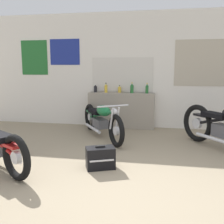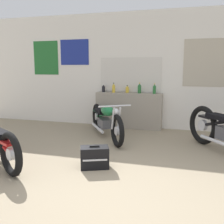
{
  "view_description": "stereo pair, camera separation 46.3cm",
  "coord_description": "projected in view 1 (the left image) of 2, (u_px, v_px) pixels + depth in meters",
  "views": [
    {
      "loc": [
        0.31,
        -2.72,
        1.48
      ],
      "look_at": [
        -0.53,
        1.77,
        0.7
      ],
      "focal_mm": 42.0,
      "sensor_mm": 36.0,
      "label": 1
    },
    {
      "loc": [
        0.76,
        -2.61,
        1.48
      ],
      "look_at": [
        -0.53,
        1.77,
        0.7
      ],
      "focal_mm": 42.0,
      "sensor_mm": 36.0,
      "label": 2
    }
  ],
  "objects": [
    {
      "name": "ground_plane",
      "position": [
        129.0,
        201.0,
        2.94
      ],
      "size": [
        24.0,
        24.0,
        0.0
      ],
      "primitive_type": "plane",
      "color": "gray"
    },
    {
      "name": "bottle_left_center",
      "position": [
        106.0,
        88.0,
        6.41
      ],
      "size": [
        0.07,
        0.07,
        0.24
      ],
      "color": "gold",
      "rests_on": "sill_counter"
    },
    {
      "name": "bottle_leftmost",
      "position": [
        95.0,
        89.0,
        6.53
      ],
      "size": [
        0.08,
        0.08,
        0.2
      ],
      "color": "black",
      "rests_on": "sill_counter"
    },
    {
      "name": "wall_back",
      "position": [
        148.0,
        71.0,
        6.36
      ],
      "size": [
        10.0,
        0.07,
        2.8
      ],
      "color": "silver",
      "rests_on": "ground_plane"
    },
    {
      "name": "bottle_right_center",
      "position": [
        132.0,
        88.0,
        6.31
      ],
      "size": [
        0.08,
        0.08,
        0.25
      ],
      "color": "#23662D",
      "rests_on": "sill_counter"
    },
    {
      "name": "bottle_center",
      "position": [
        120.0,
        89.0,
        6.43
      ],
      "size": [
        0.08,
        0.08,
        0.18
      ],
      "color": "gold",
      "rests_on": "sill_counter"
    },
    {
      "name": "bottle_rightmost",
      "position": [
        147.0,
        89.0,
        6.22
      ],
      "size": [
        0.07,
        0.07,
        0.24
      ],
      "color": "#23662D",
      "rests_on": "sill_counter"
    },
    {
      "name": "hard_case_black",
      "position": [
        100.0,
        158.0,
        3.87
      ],
      "size": [
        0.48,
        0.39,
        0.34
      ],
      "color": "black",
      "rests_on": "ground_plane"
    },
    {
      "name": "motorcycle_green",
      "position": [
        101.0,
        119.0,
        5.57
      ],
      "size": [
        1.27,
        1.83,
        0.77
      ],
      "color": "black",
      "rests_on": "ground_plane"
    },
    {
      "name": "sill_counter",
      "position": [
        121.0,
        110.0,
        6.46
      ],
      "size": [
        1.62,
        0.28,
        0.87
      ],
      "color": "gray",
      "rests_on": "ground_plane"
    }
  ]
}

